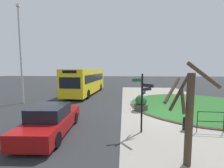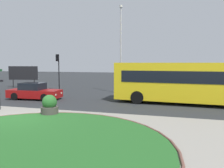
% 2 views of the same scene
% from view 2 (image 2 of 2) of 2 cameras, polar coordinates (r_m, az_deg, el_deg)
% --- Properties ---
extents(ground, '(120.00, 120.00, 0.00)m').
position_cam_2_polar(ground, '(13.81, -21.99, -8.25)').
color(ground, '#282B2D').
extents(grass_island, '(11.18, 11.18, 0.10)m').
position_cam_2_polar(grass_island, '(9.33, -21.57, -14.47)').
color(grass_island, '#235B23').
rests_on(grass_island, ground).
extents(grass_kerb_ring, '(11.49, 11.49, 0.11)m').
position_cam_2_polar(grass_kerb_ring, '(9.33, -21.57, -14.44)').
color(grass_kerb_ring, brown).
rests_on(grass_kerb_ring, ground).
extents(bus_yellow, '(10.51, 3.14, 3.16)m').
position_cam_2_polar(bus_yellow, '(18.21, 17.46, 0.52)').
color(bus_yellow, yellow).
rests_on(bus_yellow, ground).
extents(car_near_lane, '(4.57, 1.97, 1.43)m').
position_cam_2_polar(car_near_lane, '(20.75, -18.89, -1.88)').
color(car_near_lane, maroon).
rests_on(car_near_lane, ground).
extents(traffic_light_near, '(0.48, 0.33, 4.09)m').
position_cam_2_polar(traffic_light_near, '(26.27, -13.38, 4.85)').
color(traffic_light_near, black).
rests_on(traffic_light_near, ground).
extents(lamppost_tall, '(0.32, 0.32, 8.86)m').
position_cam_2_polar(lamppost_tall, '(23.33, 2.22, 9.21)').
color(lamppost_tall, '#B7B7BC').
rests_on(lamppost_tall, ground).
extents(billboard_left, '(3.87, 0.68, 2.71)m').
position_cam_2_polar(billboard_left, '(30.69, -21.30, 2.49)').
color(billboard_left, black).
rests_on(billboard_left, ground).
extents(planter_near_signpost, '(1.03, 1.03, 1.24)m').
position_cam_2_polar(planter_near_signpost, '(14.26, -15.35, -5.33)').
color(planter_near_signpost, '#47423D').
rests_on(planter_near_signpost, ground).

